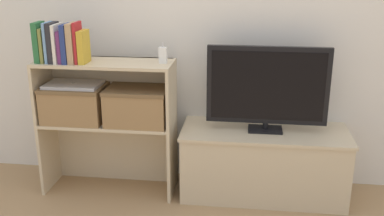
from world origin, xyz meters
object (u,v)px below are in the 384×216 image
baby_monitor (163,55)px  book_mustard (84,47)px  book_plum (62,47)px  book_forest (39,42)px  storage_basket_right (138,104)px  book_skyblue (49,42)px  storage_basket_left (75,102)px  book_navy (67,43)px  book_charcoal (53,43)px  laptop (73,85)px  book_ivory (58,43)px  tv (267,87)px  book_olive (45,45)px  tv_stand (263,162)px  book_crimson (78,43)px

baby_monitor → book_mustard: bearing=-173.5°
book_plum → book_forest: bearing=180.0°
storage_basket_right → book_skyblue: bearing=-175.7°
baby_monitor → storage_basket_left: bearing=-178.6°
book_navy → book_charcoal: bearing=180.0°
book_charcoal → storage_basket_right: (0.51, 0.04, -0.40)m
laptop → storage_basket_right: bearing=0.0°
book_skyblue → laptop: 0.31m
book_navy → laptop: (0.00, 0.04, -0.28)m
book_ivory → book_forest: bearing=180.0°
storage_basket_left → storage_basket_right: 0.42m
book_navy → laptop: book_navy is taller
tv → storage_basket_left: size_ratio=1.92×
book_olive → storage_basket_right: bearing=4.1°
book_mustard → storage_basket_left: (-0.10, 0.04, -0.38)m
book_plum → storage_basket_right: book_plum is taller
book_plum → storage_basket_right: 0.59m
book_ivory → baby_monitor: book_ivory is taller
book_navy → storage_basket_right: size_ratio=0.60×
tv_stand → book_charcoal: 1.57m
book_crimson → laptop: book_crimson is taller
book_olive → book_ivory: bearing=0.0°
book_charcoal → book_mustard: book_charcoal is taller
baby_monitor → book_ivory: bearing=-175.1°
baby_monitor → book_charcoal: bearing=-175.3°
book_ivory → storage_basket_right: 0.63m
book_forest → book_olive: 0.04m
tv → storage_basket_left: tv is taller
tv → book_mustard: (-1.15, -0.11, 0.25)m
tv_stand → book_ivory: book_ivory is taller
tv_stand → book_charcoal: (-1.35, -0.11, 0.80)m
tv_stand → book_plum: bearing=-175.0°
book_olive → laptop: size_ratio=0.61×
book_navy → storage_basket_right: 0.58m
tv_stand → book_charcoal: bearing=-175.2°
book_ivory → book_crimson: (0.13, 0.00, 0.01)m
tv → baby_monitor: 0.69m
tv_stand → book_navy: book_navy is taller
book_olive → book_charcoal: size_ratio=0.87×
book_ivory → laptop: book_ivory is taller
book_plum → laptop: bearing=49.7°
tv_stand → book_charcoal: size_ratio=4.36×
tv → storage_basket_right: tv is taller
book_ivory → storage_basket_left: 0.40m
book_forest → baby_monitor: book_forest is taller
book_ivory → book_plum: book_ivory is taller
book_navy → laptop: size_ratio=0.68×
book_crimson → tv_stand: bearing=5.4°
tv_stand → baby_monitor: baby_monitor is taller
book_skyblue → book_crimson: book_crimson is taller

